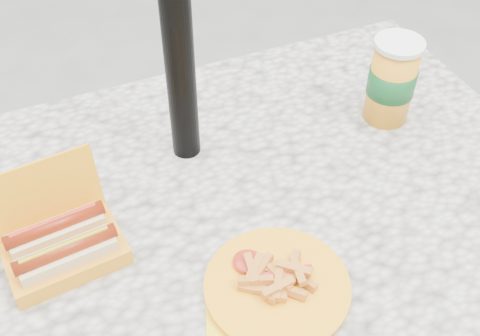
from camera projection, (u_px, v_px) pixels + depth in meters
name	position (u px, v px, depth m)	size (l,w,h in m)	color
picnic_table	(221.00, 250.00, 1.07)	(1.20, 0.80, 0.75)	beige
hotdog_box	(62.00, 244.00, 0.90)	(0.19, 0.15, 0.14)	orange
fries_plate	(276.00, 289.00, 0.87)	(0.27, 0.30, 0.04)	yellow
soda_cup	(392.00, 81.00, 1.11)	(0.09, 0.09, 0.17)	orange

